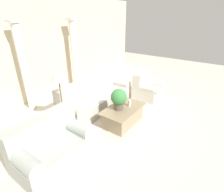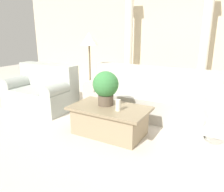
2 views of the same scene
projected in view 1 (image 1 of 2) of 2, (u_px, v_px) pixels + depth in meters
The scene contains 11 objects.
ground_plane at pixel (109, 115), 5.03m from camera, with size 16.00×16.00×0.00m, color beige.
wall_back at pixel (44, 49), 5.73m from camera, with size 10.00×0.06×3.20m.
sofa_long at pixel (96, 97), 5.32m from camera, with size 2.49×0.85×0.91m.
loveseat at pixel (51, 145), 3.36m from camera, with size 1.44×0.85×0.91m.
coffee_table at pixel (123, 115), 4.60m from camera, with size 1.22×0.71×0.45m.
potted_plant at pixel (119, 98), 4.33m from camera, with size 0.41×0.41×0.54m.
pillar_candle at pixel (130, 103), 4.56m from camera, with size 0.07×0.07×0.17m.
floor_lamp at pixel (59, 80), 3.88m from camera, with size 0.36×0.36×1.57m.
column_left at pixel (24, 68), 4.86m from camera, with size 0.30×0.30×2.51m.
column_right at pixel (75, 56), 6.25m from camera, with size 0.30×0.30×2.51m.
armchair at pixel (147, 87), 5.97m from camera, with size 0.88×0.81×0.88m.
Camera 1 is at (-3.44, -2.58, 2.66)m, focal length 28.00 mm.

